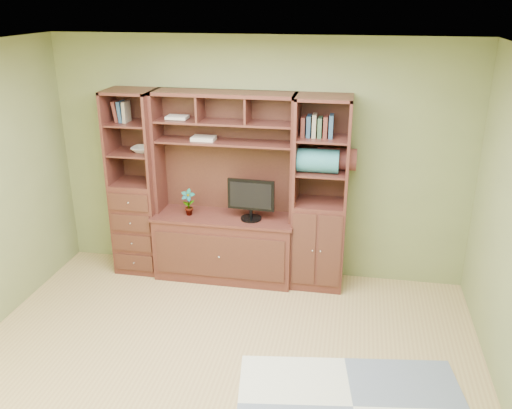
% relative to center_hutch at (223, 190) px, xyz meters
% --- Properties ---
extents(room, '(4.60, 4.10, 2.64)m').
position_rel_center_hutch_xyz_m(room, '(0.33, -1.73, 0.28)').
color(room, tan).
rests_on(room, ground).
extents(center_hutch, '(1.54, 0.53, 2.05)m').
position_rel_center_hutch_xyz_m(center_hutch, '(0.00, 0.00, 0.00)').
color(center_hutch, '#4B211A').
rests_on(center_hutch, ground).
extents(left_tower, '(0.50, 0.45, 2.05)m').
position_rel_center_hutch_xyz_m(left_tower, '(-1.00, 0.04, 0.00)').
color(left_tower, '#4B211A').
rests_on(left_tower, ground).
extents(right_tower, '(0.55, 0.45, 2.05)m').
position_rel_center_hutch_xyz_m(right_tower, '(1.02, 0.04, 0.00)').
color(right_tower, '#4B211A').
rests_on(right_tower, ground).
extents(rug, '(1.93, 1.43, 0.01)m').
position_rel_center_hutch_xyz_m(rug, '(1.46, -1.86, -1.02)').
color(rug, '#A8ACAD').
rests_on(rug, ground).
extents(monitor, '(0.51, 0.25, 0.61)m').
position_rel_center_hutch_xyz_m(monitor, '(0.31, -0.03, 0.01)').
color(monitor, black).
rests_on(monitor, center_hutch).
extents(orchid, '(0.15, 0.10, 0.29)m').
position_rel_center_hutch_xyz_m(orchid, '(-0.39, -0.03, -0.15)').
color(orchid, '#953C32').
rests_on(orchid, center_hutch).
extents(magazines, '(0.24, 0.18, 0.04)m').
position_rel_center_hutch_xyz_m(magazines, '(-0.22, 0.09, 0.53)').
color(magazines, beige).
rests_on(magazines, center_hutch).
extents(bowl, '(0.23, 0.23, 0.06)m').
position_rel_center_hutch_xyz_m(bowl, '(-0.89, 0.04, 0.39)').
color(bowl, silver).
rests_on(bowl, left_tower).
extents(blanket_teal, '(0.41, 0.24, 0.24)m').
position_rel_center_hutch_xyz_m(blanket_teal, '(0.99, -0.01, 0.38)').
color(blanket_teal, '#2E737A').
rests_on(blanket_teal, right_tower).
extents(blanket_red, '(0.40, 0.22, 0.22)m').
position_rel_center_hutch_xyz_m(blanket_red, '(1.17, 0.12, 0.38)').
color(blanket_red, brown).
rests_on(blanket_red, right_tower).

